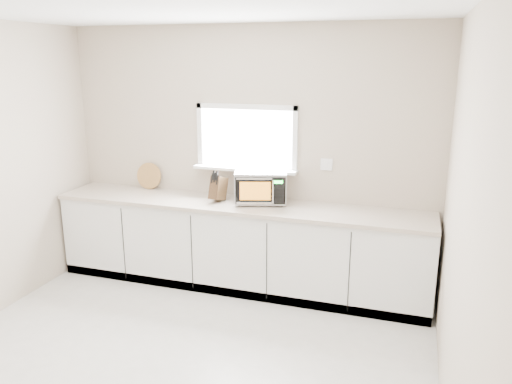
% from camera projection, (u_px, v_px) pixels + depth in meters
% --- Properties ---
extents(ground, '(4.00, 4.00, 0.00)m').
position_uv_depth(ground, '(164.00, 378.00, 3.80)').
color(ground, beige).
rests_on(ground, ground).
extents(back_wall, '(4.00, 0.17, 2.70)m').
position_uv_depth(back_wall, '(247.00, 155.00, 5.28)').
color(back_wall, '#BBAD94').
rests_on(back_wall, ground).
extents(cabinets, '(3.92, 0.60, 0.88)m').
position_uv_depth(cabinets, '(239.00, 247.00, 5.25)').
color(cabinets, silver).
rests_on(cabinets, ground).
extents(countertop, '(3.92, 0.64, 0.04)m').
position_uv_depth(countertop, '(238.00, 205.00, 5.12)').
color(countertop, beige).
rests_on(countertop, cabinets).
extents(microwave, '(0.61, 0.53, 0.33)m').
position_uv_depth(microwave, '(261.00, 186.00, 5.11)').
color(microwave, black).
rests_on(microwave, countertop).
extents(knife_block, '(0.16, 0.25, 0.33)m').
position_uv_depth(knife_block, '(218.00, 188.00, 5.16)').
color(knife_block, '#483119').
rests_on(knife_block, countertop).
extents(cutting_board, '(0.30, 0.07, 0.30)m').
position_uv_depth(cutting_board, '(149.00, 176.00, 5.65)').
color(cutting_board, '#AF8744').
rests_on(cutting_board, countertop).
extents(coffee_grinder, '(0.11, 0.11, 0.19)m').
position_uv_depth(coffee_grinder, '(258.00, 195.00, 5.06)').
color(coffee_grinder, '#AEB0B5').
rests_on(coffee_grinder, countertop).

